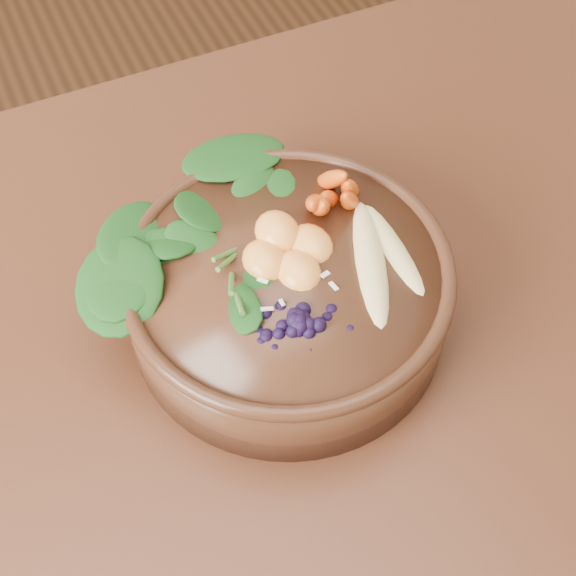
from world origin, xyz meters
The scene contains 8 objects.
dining_table centered at (0.00, 0.00, 0.66)m, with size 1.60×0.90×0.75m.
stoneware_bowl centered at (0.17, 0.06, 0.79)m, with size 0.28×0.28×0.08m, color #402112.
kale_heap centered at (0.15, 0.13, 0.85)m, with size 0.19×0.17×0.04m, color #174B15, non-canonical shape.
carrot_cluster centered at (0.24, 0.12, 0.87)m, with size 0.06×0.06×0.08m, color orange, non-canonical shape.
banana_halves centered at (0.25, 0.04, 0.84)m, with size 0.08×0.15×0.03m.
mandarin_cluster centered at (0.18, 0.07, 0.84)m, with size 0.08×0.09×0.03m, color #FF943B, non-canonical shape.
blueberry_pile centered at (0.16, 0.00, 0.85)m, with size 0.13×0.10×0.04m, color black, non-canonical shape.
coconut_flakes centered at (0.17, 0.04, 0.83)m, with size 0.09×0.07×0.01m, color white, non-canonical shape.
Camera 1 is at (-0.00, -0.32, 1.37)m, focal length 50.00 mm.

